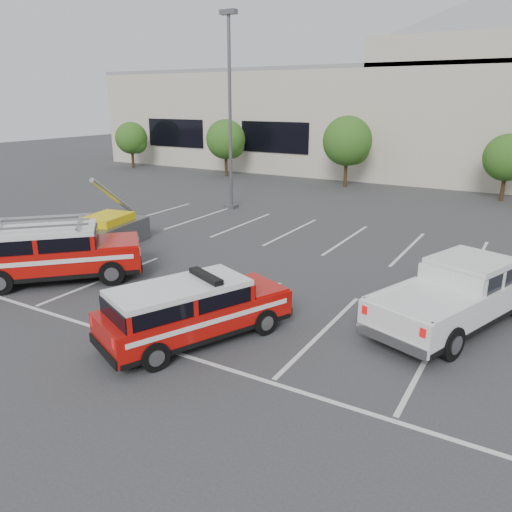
% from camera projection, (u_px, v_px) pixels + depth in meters
% --- Properties ---
extents(ground, '(120.00, 120.00, 0.00)m').
position_uv_depth(ground, '(237.00, 312.00, 14.55)').
color(ground, '#343437').
rests_on(ground, ground).
extents(stall_markings, '(23.00, 15.00, 0.01)m').
position_uv_depth(stall_markings, '(303.00, 268.00, 18.25)').
color(stall_markings, silver).
rests_on(stall_markings, ground).
extents(convention_building, '(60.00, 16.99, 13.20)m').
position_uv_depth(convention_building, '(455.00, 115.00, 39.25)').
color(convention_building, beige).
rests_on(convention_building, ground).
extents(tree_far_left, '(2.77, 2.77, 3.99)m').
position_uv_depth(tree_far_left, '(132.00, 139.00, 43.94)').
color(tree_far_left, '#3F2B19').
rests_on(tree_far_left, ground).
extents(tree_left, '(3.07, 3.07, 4.42)m').
position_uv_depth(tree_left, '(227.00, 141.00, 39.04)').
color(tree_left, '#3F2B19').
rests_on(tree_left, ground).
extents(tree_mid_left, '(3.37, 3.37, 4.85)m').
position_uv_depth(tree_mid_left, '(349.00, 143.00, 34.13)').
color(tree_mid_left, '#3F2B19').
rests_on(tree_mid_left, ground).
extents(tree_mid_right, '(2.77, 2.77, 3.99)m').
position_uv_depth(tree_mid_right, '(509.00, 159.00, 29.48)').
color(tree_mid_right, '#3F2B19').
rests_on(tree_mid_right, ground).
extents(light_pole_left, '(0.90, 0.60, 10.24)m').
position_uv_depth(light_pole_left, '(230.00, 113.00, 26.71)').
color(light_pole_left, '#59595E').
rests_on(light_pole_left, ground).
extents(fire_chief_suv, '(3.59, 5.18, 1.72)m').
position_uv_depth(fire_chief_suv, '(193.00, 314.00, 12.67)').
color(fire_chief_suv, '#A80C08').
rests_on(fire_chief_suv, ground).
extents(white_pickup, '(3.92, 6.22, 1.81)m').
position_uv_depth(white_pickup, '(458.00, 300.00, 13.55)').
color(white_pickup, silver).
rests_on(white_pickup, ground).
extents(ladder_suv, '(5.25, 5.26, 2.10)m').
position_uv_depth(ladder_suv, '(55.00, 256.00, 16.86)').
color(ladder_suv, '#A80C08').
rests_on(ladder_suv, ground).
extents(utility_rig, '(3.04, 3.79, 2.97)m').
position_uv_depth(utility_rig, '(105.00, 232.00, 20.89)').
color(utility_rig, '#59595E').
rests_on(utility_rig, ground).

